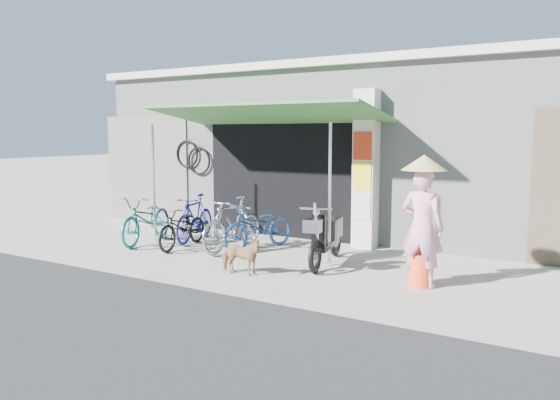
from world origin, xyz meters
The scene contains 13 objects.
ground centered at (0.00, 0.00, 0.00)m, with size 80.00×80.00×0.00m, color #A5A095.
bicycle_shop centered at (0.00, 5.09, 1.83)m, with size 12.30×5.30×3.66m.
shop_pillar centered at (0.85, 2.45, 1.50)m, with size 0.42×0.44×3.00m.
awning centered at (-0.90, 1.63, 2.51)m, with size 4.60×1.88×2.72m.
neighbour_left centered at (-5.00, 2.59, 1.30)m, with size 2.60×0.06×2.60m, color #6B665B.
bike_teal centered at (-3.05, 0.59, 0.48)m, with size 0.64×1.83×0.96m, color #1A7078.
bike_blue centered at (-2.34, 1.20, 0.47)m, with size 0.45×1.58×0.95m, color navy.
bike_black centered at (-2.12, 0.59, 0.41)m, with size 0.54×1.54×0.81m, color black.
bike_silver centered at (-1.13, 0.85, 0.51)m, with size 0.48×1.69×1.02m, color #A1A0A4.
bike_navy centered at (-0.78, 1.21, 0.44)m, with size 0.58×1.66×0.87m, color navy.
street_dog centered at (0.00, -0.51, 0.30)m, with size 0.32×0.70×0.59m, color tan.
moped centered at (0.81, 0.84, 0.47)m, with size 0.62×1.82×1.04m.
nun centered at (2.57, 0.31, 0.92)m, with size 0.66×0.64×1.89m.
Camera 1 is at (4.76, -7.28, 2.18)m, focal length 35.00 mm.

